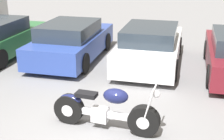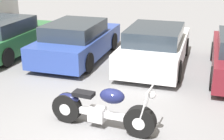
{
  "view_description": "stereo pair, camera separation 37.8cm",
  "coord_description": "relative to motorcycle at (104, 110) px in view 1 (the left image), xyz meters",
  "views": [
    {
      "loc": [
        1.78,
        -5.18,
        3.41
      ],
      "look_at": [
        0.07,
        1.6,
        0.85
      ],
      "focal_mm": 50.0,
      "sensor_mm": 36.0,
      "label": 1
    },
    {
      "loc": [
        2.14,
        -5.08,
        3.41
      ],
      "look_at": [
        0.07,
        1.6,
        0.85
      ],
      "focal_mm": 50.0,
      "sensor_mm": 36.0,
      "label": 2
    }
  ],
  "objects": [
    {
      "name": "parked_car_blue",
      "position": [
        -2.35,
        4.28,
        0.21
      ],
      "size": [
        1.92,
        4.28,
        1.33
      ],
      "color": "#2D479E",
      "rests_on": "ground_plane"
    },
    {
      "name": "motorcycle",
      "position": [
        0.0,
        0.0,
        0.0
      ],
      "size": [
        2.3,
        0.65,
        1.08
      ],
      "color": "black",
      "rests_on": "ground_plane"
    },
    {
      "name": "parked_car_white",
      "position": [
        0.37,
        4.35,
        0.21
      ],
      "size": [
        1.92,
        4.28,
        1.33
      ],
      "color": "white",
      "rests_on": "ground_plane"
    },
    {
      "name": "ground_plane",
      "position": [
        -0.22,
        -0.36,
        -0.43
      ],
      "size": [
        60.0,
        60.0,
        0.0
      ],
      "primitive_type": "plane",
      "color": "slate"
    }
  ]
}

